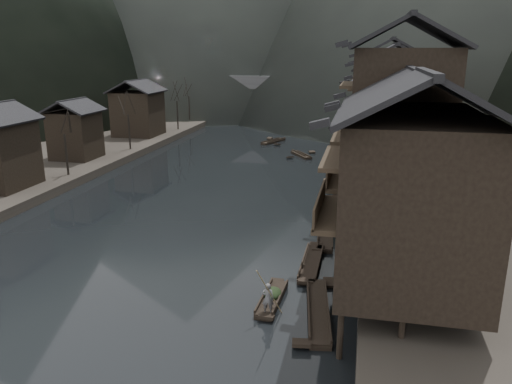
# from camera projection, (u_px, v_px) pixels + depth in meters

# --- Properties ---
(water) EXTENTS (300.00, 300.00, 0.00)m
(water) POSITION_uv_depth(u_px,v_px,m) (151.00, 251.00, 36.51)
(water) COLOR black
(water) RESTS_ON ground
(left_bank) EXTENTS (40.00, 200.00, 1.20)m
(left_bank) POSITION_uv_depth(u_px,v_px,m) (52.00, 136.00, 81.10)
(left_bank) COLOR #2D2823
(left_bank) RESTS_ON ground
(stilt_houses) EXTENTS (9.00, 67.60, 16.70)m
(stilt_houses) POSITION_uv_depth(u_px,v_px,m) (393.00, 104.00, 48.56)
(stilt_houses) COLOR black
(stilt_houses) RESTS_ON ground
(left_houses) EXTENTS (8.10, 53.20, 8.73)m
(left_houses) POSITION_uv_depth(u_px,v_px,m) (55.00, 125.00, 58.05)
(left_houses) COLOR black
(left_houses) RESTS_ON left_bank
(bare_trees) EXTENTS (3.98, 71.69, 7.97)m
(bare_trees) POSITION_uv_depth(u_px,v_px,m) (82.00, 118.00, 57.03)
(bare_trees) COLOR black
(bare_trees) RESTS_ON left_bank
(moored_sampans) EXTENTS (3.23, 74.85, 0.47)m
(moored_sampans) POSITION_uv_depth(u_px,v_px,m) (341.00, 171.00, 59.32)
(moored_sampans) COLOR black
(moored_sampans) RESTS_ON water
(midriver_boats) EXTENTS (16.45, 40.41, 0.45)m
(midriver_boats) POSITION_uv_depth(u_px,v_px,m) (270.00, 132.00, 87.49)
(midriver_boats) COLOR black
(midriver_boats) RESTS_ON water
(stone_bridge) EXTENTS (40.00, 6.00, 9.00)m
(stone_bridge) POSITION_uv_depth(u_px,v_px,m) (293.00, 95.00, 102.70)
(stone_bridge) COLOR #4C4C4F
(stone_bridge) RESTS_ON ground
(hero_sampan) EXTENTS (1.23, 4.92, 0.43)m
(hero_sampan) POSITION_uv_depth(u_px,v_px,m) (272.00, 298.00, 29.09)
(hero_sampan) COLOR black
(hero_sampan) RESTS_ON water
(cargo_heap) EXTENTS (1.08, 1.41, 0.65)m
(cargo_heap) POSITION_uv_depth(u_px,v_px,m) (273.00, 288.00, 29.15)
(cargo_heap) COLOR black
(cargo_heap) RESTS_ON hero_sampan
(boatman) EXTENTS (0.69, 0.48, 1.81)m
(boatman) POSITION_uv_depth(u_px,v_px,m) (268.00, 295.00, 27.16)
(boatman) COLOR slate
(boatman) RESTS_ON hero_sampan
(bamboo_pole) EXTENTS (1.41, 1.61, 3.58)m
(bamboo_pole) POSITION_uv_depth(u_px,v_px,m) (272.00, 249.00, 26.37)
(bamboo_pole) COLOR #8C7A51
(bamboo_pole) RESTS_ON boatman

